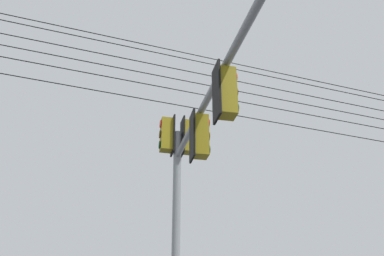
{
  "coord_description": "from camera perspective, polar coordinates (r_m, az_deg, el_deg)",
  "views": [
    {
      "loc": [
        -10.23,
        -5.16,
        1.7
      ],
      "look_at": [
        -2.19,
        -1.84,
        6.08
      ],
      "focal_mm": 40.84,
      "sensor_mm": 36.0,
      "label": 1
    }
  ],
  "objects": [
    {
      "name": "overhead_wire_span",
      "position": [
        12.11,
        -7.22,
        7.94
      ],
      "size": [
        17.34,
        19.84,
        2.15
      ],
      "color": "black"
    },
    {
      "name": "signal_mast_assembly",
      "position": [
        9.66,
        -0.5,
        -5.71
      ],
      "size": [
        5.31,
        4.05,
        7.15
      ],
      "color": "gray",
      "rests_on": "ground"
    }
  ]
}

